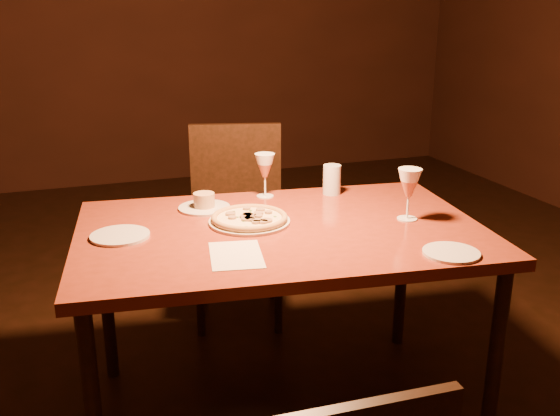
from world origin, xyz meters
name	(u,v)px	position (x,y,z in m)	size (l,w,h in m)	color
back_wall	(120,3)	(0.00, 3.50, 1.50)	(6.00, 0.04, 3.00)	#381911
dining_table	(281,245)	(0.14, -0.01, 0.68)	(1.50, 1.06, 0.75)	maroon
chair_far	(237,211)	(0.22, 0.86, 0.53)	(0.55, 0.55, 0.93)	black
pizza_plate	(249,219)	(0.05, 0.07, 0.77)	(0.29, 0.29, 0.03)	silver
ramekin_saucer	(204,204)	(-0.06, 0.28, 0.77)	(0.20, 0.20, 0.06)	silver
wine_glass_far	(265,175)	(0.20, 0.36, 0.84)	(0.08, 0.08, 0.18)	#B2674A
wine_glass_right	(409,194)	(0.60, -0.08, 0.84)	(0.09, 0.09, 0.19)	#B2674A
water_tumbler	(332,180)	(0.47, 0.31, 0.81)	(0.07, 0.07, 0.12)	silver
side_plate_left	(120,236)	(-0.40, 0.08, 0.75)	(0.20, 0.20, 0.01)	silver
side_plate_near	(451,253)	(0.56, -0.41, 0.75)	(0.18, 0.18, 0.01)	silver
menu_card	(236,255)	(-0.07, -0.20, 0.75)	(0.16, 0.23, 0.00)	beige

